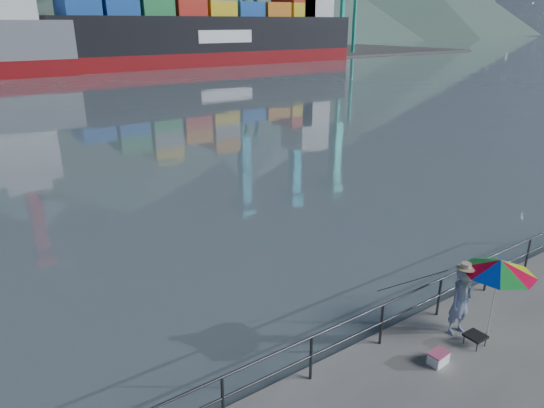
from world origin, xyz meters
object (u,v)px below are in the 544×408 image
Objects in this scene: fisherman at (460,301)px; cooler_bag at (438,358)px; beach_umbrella at (500,267)px; container_ship at (221,27)px.

cooler_bag is (-1.28, -0.47, -0.70)m from fisherman.
cooler_bag is at bearing -153.24° from fisherman.
fisherman reaches higher than cooler_bag.
beach_umbrella reaches higher than fisherman.
cooler_bag is at bearing 179.87° from beach_umbrella.
container_ship reaches higher than cooler_bag.
container_ship is at bearing 71.09° from fisherman.
fisherman is 1.53m from cooler_bag.
beach_umbrella is (0.52, -0.47, 0.93)m from fisherman.
fisherman is 1.16m from beach_umbrella.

